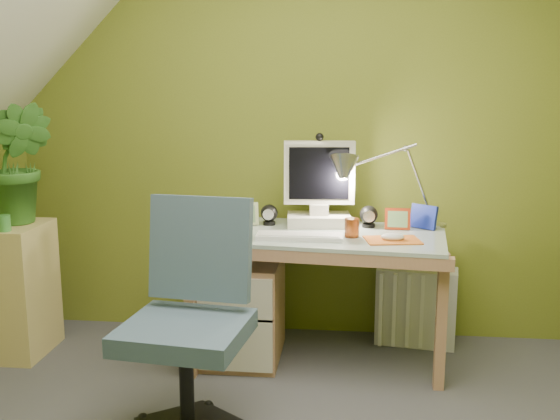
# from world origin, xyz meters

# --- Properties ---
(wall_back) EXTENTS (3.20, 0.01, 2.40)m
(wall_back) POSITION_xyz_m (0.00, 1.60, 1.20)
(wall_back) COLOR olive
(wall_back) RESTS_ON floor
(desk) EXTENTS (1.36, 0.78, 0.70)m
(desk) POSITION_xyz_m (0.17, 1.18, 0.35)
(desk) COLOR #AA7859
(desk) RESTS_ON floor
(monitor) EXTENTS (0.41, 0.26, 0.54)m
(monitor) POSITION_xyz_m (0.17, 1.36, 0.97)
(monitor) COLOR beige
(monitor) RESTS_ON desk
(speaker_left) EXTENTS (0.11, 0.11, 0.11)m
(speaker_left) POSITION_xyz_m (-0.10, 1.34, 0.76)
(speaker_left) COLOR black
(speaker_left) RESTS_ON desk
(speaker_right) EXTENTS (0.10, 0.10, 0.12)m
(speaker_right) POSITION_xyz_m (0.44, 1.34, 0.76)
(speaker_right) COLOR black
(speaker_right) RESTS_ON desk
(keyboard) EXTENTS (0.43, 0.14, 0.02)m
(keyboard) POSITION_xyz_m (0.09, 1.04, 0.71)
(keyboard) COLOR white
(keyboard) RESTS_ON desk
(mousepad) EXTENTS (0.29, 0.23, 0.01)m
(mousepad) POSITION_xyz_m (0.55, 1.04, 0.70)
(mousepad) COLOR #C25E1E
(mousepad) RESTS_ON desk
(mouse) EXTENTS (0.12, 0.08, 0.04)m
(mouse) POSITION_xyz_m (0.55, 1.04, 0.72)
(mouse) COLOR white
(mouse) RESTS_ON mousepad
(amber_tumbler) EXTENTS (0.08, 0.08, 0.10)m
(amber_tumbler) POSITION_xyz_m (0.35, 1.10, 0.75)
(amber_tumbler) COLOR #994116
(amber_tumbler) RESTS_ON desk
(candle_cluster) EXTENTS (0.20, 0.18, 0.13)m
(candle_cluster) POSITION_xyz_m (-0.43, 1.19, 0.76)
(candle_cluster) COLOR #AF260F
(candle_cluster) RESTS_ON desk
(photo_frame_red) EXTENTS (0.13, 0.02, 0.11)m
(photo_frame_red) POSITION_xyz_m (0.59, 1.30, 0.76)
(photo_frame_red) COLOR #AB3212
(photo_frame_red) RESTS_ON desk
(photo_frame_blue) EXTENTS (0.13, 0.11, 0.13)m
(photo_frame_blue) POSITION_xyz_m (0.73, 1.34, 0.76)
(photo_frame_blue) COLOR navy
(photo_frame_blue) RESTS_ON desk
(photo_frame_green) EXTENTS (0.14, 0.06, 0.12)m
(photo_frame_green) POSITION_xyz_m (-0.23, 1.32, 0.76)
(photo_frame_green) COLOR #C4D291
(photo_frame_green) RESTS_ON desk
(desk_lamp) EXTENTS (0.65, 0.37, 0.65)m
(desk_lamp) POSITION_xyz_m (0.62, 1.36, 1.03)
(desk_lamp) COLOR silver
(desk_lamp) RESTS_ON desk
(side_ledge) EXTENTS (0.27, 0.41, 0.72)m
(side_ledge) POSITION_xyz_m (-1.43, 1.10, 0.36)
(side_ledge) COLOR tan
(side_ledge) RESTS_ON floor
(potted_plant) EXTENTS (0.39, 0.33, 0.65)m
(potted_plant) POSITION_xyz_m (-1.41, 1.15, 1.04)
(potted_plant) COLOR #316822
(potted_plant) RESTS_ON side_ledge
(green_cup) EXTENTS (0.08, 0.08, 0.08)m
(green_cup) POSITION_xyz_m (-1.41, 0.95, 0.76)
(green_cup) COLOR #3D8B3A
(green_cup) RESTS_ON side_ledge
(task_chair) EXTENTS (0.61, 0.61, 0.99)m
(task_chair) POSITION_xyz_m (-0.31, 0.30, 0.50)
(task_chair) COLOR #3D5264
(task_chair) RESTS_ON floor
(radiator) EXTENTS (0.46, 0.24, 0.44)m
(radiator) POSITION_xyz_m (0.73, 1.46, 0.22)
(radiator) COLOR silver
(radiator) RESTS_ON floor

